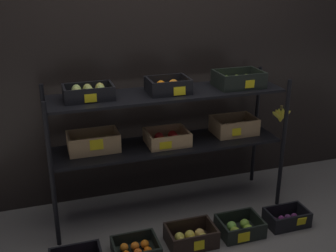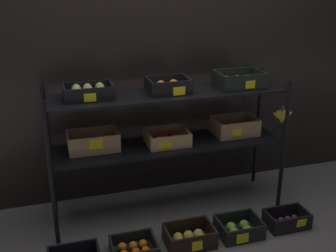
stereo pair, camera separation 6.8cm
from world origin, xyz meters
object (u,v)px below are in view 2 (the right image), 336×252
object	(u,v)px
crate_ground_tangerine	(134,249)
crate_ground_apple_gold	(190,238)
display_rack	(169,118)
crate_ground_rightmost_plum	(287,221)
crate_ground_apple_green	(239,229)

from	to	relation	value
crate_ground_tangerine	crate_ground_apple_gold	world-z (taller)	crate_ground_apple_gold
display_rack	crate_ground_apple_gold	world-z (taller)	display_rack
display_rack	crate_ground_tangerine	xyz separation A→B (m)	(-0.40, -0.50, -0.74)
crate_ground_apple_gold	display_rack	bearing A→B (deg)	90.62
crate_ground_apple_gold	crate_ground_rightmost_plum	xyz separation A→B (m)	(0.78, -0.00, -0.01)
crate_ground_tangerine	crate_ground_apple_gold	distance (m)	0.41
display_rack	crate_ground_tangerine	world-z (taller)	display_rack
crate_ground_apple_green	crate_ground_rightmost_plum	world-z (taller)	crate_ground_rightmost_plum
display_rack	crate_ground_rightmost_plum	world-z (taller)	display_rack
crate_ground_tangerine	crate_ground_rightmost_plum	distance (m)	1.19
display_rack	crate_ground_apple_gold	bearing A→B (deg)	-89.38
display_rack	crate_ground_apple_gold	distance (m)	0.89
crate_ground_apple_gold	crate_ground_apple_green	xyz separation A→B (m)	(0.39, 0.01, -0.00)
display_rack	crate_ground_rightmost_plum	size ratio (longest dim) A/B	6.03
display_rack	crate_ground_tangerine	bearing A→B (deg)	-128.34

